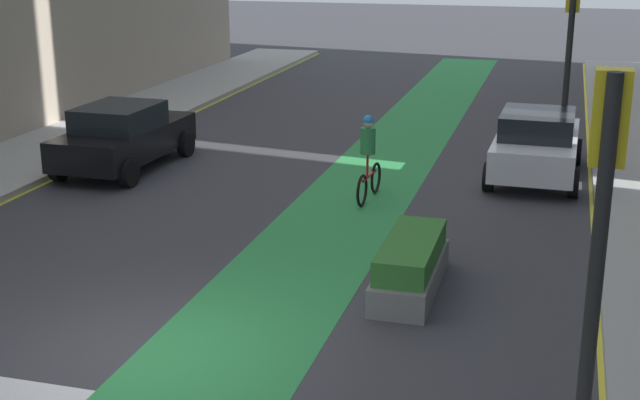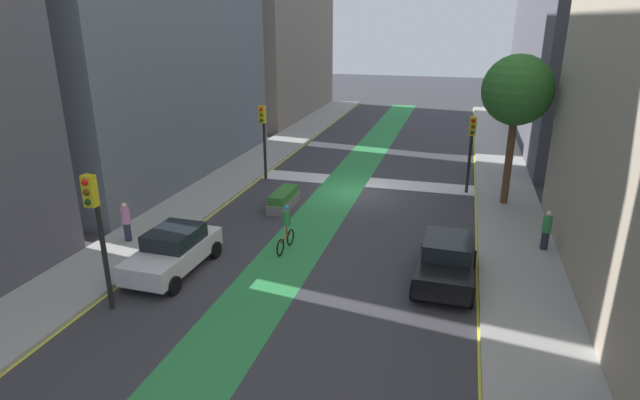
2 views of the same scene
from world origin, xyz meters
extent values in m
plane|color=#38383D|center=(0.00, 0.00, 0.00)|extent=(120.00, 120.00, 0.00)
cube|color=#2D8C47|center=(1.08, 0.00, 0.00)|extent=(2.40, 60.00, 0.01)
cube|color=silver|center=(0.00, -2.00, 0.00)|extent=(12.00, 1.80, 0.01)
cube|color=#9E9E99|center=(-7.50, 0.00, 0.07)|extent=(3.00, 60.00, 0.15)
cube|color=yellow|center=(-6.00, 0.00, 0.01)|extent=(0.16, 60.00, 0.01)
cube|color=#9E9E99|center=(7.50, 0.00, 0.07)|extent=(3.00, 60.00, 0.15)
cube|color=yellow|center=(6.00, 0.00, 0.01)|extent=(0.16, 60.00, 0.01)
cube|color=slate|center=(12.56, -21.26, 6.53)|extent=(7.11, 17.48, 13.06)
cylinder|color=black|center=(5.66, -1.10, 2.11)|extent=(0.16, 0.16, 4.22)
cube|color=gold|center=(5.66, -0.90, 3.74)|extent=(0.35, 0.28, 0.95)
sphere|color=red|center=(5.66, -0.76, 4.04)|extent=(0.20, 0.20, 0.20)
sphere|color=#4C380C|center=(5.66, -0.76, 3.74)|extent=(0.20, 0.20, 0.20)
sphere|color=#0C3814|center=(5.66, -0.76, 3.44)|extent=(0.20, 0.20, 0.20)
cylinder|color=black|center=(-5.49, -1.61, 2.03)|extent=(0.16, 0.16, 4.05)
cube|color=gold|center=(-5.49, -1.41, 3.58)|extent=(0.35, 0.28, 0.95)
sphere|color=red|center=(-5.49, -1.27, 3.88)|extent=(0.20, 0.20, 0.20)
sphere|color=#4C380C|center=(-5.49, -1.27, 3.58)|extent=(0.20, 0.20, 0.20)
sphere|color=#0C3814|center=(-5.49, -1.27, 3.28)|extent=(0.20, 0.20, 0.20)
cylinder|color=black|center=(5.26, 13.44, 2.24)|extent=(0.16, 0.16, 4.48)
cube|color=gold|center=(5.26, 13.64, 4.01)|extent=(0.35, 0.28, 0.95)
sphere|color=red|center=(5.26, 13.78, 4.31)|extent=(0.20, 0.20, 0.20)
sphere|color=#4C380C|center=(5.26, 13.78, 4.01)|extent=(0.20, 0.20, 0.20)
sphere|color=#0C3814|center=(5.26, 13.78, 3.71)|extent=(0.20, 0.20, 0.20)
cube|color=black|center=(-4.85, 8.79, 0.67)|extent=(1.90, 4.24, 0.70)
cube|color=black|center=(-4.86, 8.60, 1.29)|extent=(1.65, 2.04, 0.55)
cylinder|color=black|center=(-5.71, 10.29, 0.32)|extent=(0.24, 0.65, 0.64)
cylinder|color=black|center=(-3.91, 10.24, 0.32)|extent=(0.24, 0.65, 0.64)
cylinder|color=black|center=(-5.79, 7.35, 0.32)|extent=(0.24, 0.65, 0.64)
cylinder|color=black|center=(-3.99, 7.30, 0.32)|extent=(0.24, 0.65, 0.64)
cube|color=silver|center=(4.70, 10.61, 0.67)|extent=(1.89, 4.24, 0.70)
cube|color=black|center=(4.70, 10.41, 1.29)|extent=(1.64, 2.04, 0.55)
cylinder|color=black|center=(3.84, 12.10, 0.32)|extent=(0.23, 0.64, 0.64)
cylinder|color=black|center=(5.64, 12.06, 0.32)|extent=(0.23, 0.64, 0.64)
cylinder|color=black|center=(3.77, 9.16, 0.32)|extent=(0.23, 0.64, 0.64)
cylinder|color=black|center=(5.57, 9.12, 0.32)|extent=(0.23, 0.64, 0.64)
torus|color=black|center=(1.41, 8.34, 0.34)|extent=(0.10, 0.68, 0.68)
torus|color=black|center=(1.35, 7.30, 0.34)|extent=(0.10, 0.68, 0.68)
cylinder|color=red|center=(1.38, 7.82, 0.52)|extent=(0.12, 0.95, 0.06)
cylinder|color=red|center=(1.37, 7.67, 0.79)|extent=(0.05, 0.05, 0.50)
cylinder|color=#338C4C|center=(1.37, 7.67, 1.31)|extent=(0.32, 0.32, 0.55)
sphere|color=beige|center=(1.37, 7.67, 1.70)|extent=(0.22, 0.22, 0.22)
sphere|color=#268CCC|center=(1.37, 7.67, 1.74)|extent=(0.23, 0.23, 0.23)
cylinder|color=#262638|center=(7.77, 8.94, 0.53)|extent=(0.28, 0.28, 0.75)
cylinder|color=#BF72A5|center=(7.77, 8.94, 1.23)|extent=(0.34, 0.34, 0.67)
sphere|color=beige|center=(7.77, 8.94, 1.68)|extent=(0.22, 0.22, 0.22)
cylinder|color=#262638|center=(-8.48, 5.30, 0.51)|extent=(0.28, 0.28, 0.73)
cylinder|color=#338C4C|center=(-8.48, 5.30, 1.20)|extent=(0.34, 0.34, 0.65)
sphere|color=beige|center=(-8.48, 5.30, 1.63)|extent=(0.21, 0.21, 0.21)
cylinder|color=brown|center=(-7.27, 0.01, 2.32)|extent=(0.36, 0.36, 4.34)
sphere|color=#2D6B28|center=(-7.27, 0.01, 5.62)|extent=(3.23, 3.23, 3.23)
cube|color=slate|center=(3.08, 3.17, 0.23)|extent=(0.88, 2.60, 0.45)
cube|color=#33722D|center=(3.08, 3.17, 0.65)|extent=(0.79, 2.34, 0.40)
camera|label=1|loc=(5.20, -9.74, 5.47)|focal=49.31mm
camera|label=2|loc=(-4.94, 25.55, 8.72)|focal=29.05mm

